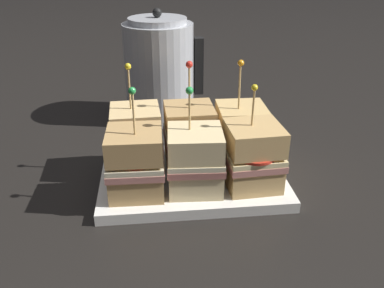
% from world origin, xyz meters
% --- Properties ---
extents(ground_plane, '(6.00, 6.00, 0.00)m').
position_xyz_m(ground_plane, '(0.00, 0.00, 0.00)').
color(ground_plane, black).
extents(serving_platter, '(0.31, 0.22, 0.02)m').
position_xyz_m(serving_platter, '(0.00, 0.00, 0.01)').
color(serving_platter, white).
rests_on(serving_platter, ground_plane).
extents(sandwich_front_left, '(0.09, 0.09, 0.17)m').
position_xyz_m(sandwich_front_left, '(-0.09, -0.05, 0.07)').
color(sandwich_front_left, tan).
rests_on(sandwich_front_left, serving_platter).
extents(sandwich_front_center, '(0.09, 0.09, 0.17)m').
position_xyz_m(sandwich_front_center, '(-0.00, -0.05, 0.07)').
color(sandwich_front_center, beige).
rests_on(sandwich_front_center, serving_platter).
extents(sandwich_front_right, '(0.09, 0.09, 0.17)m').
position_xyz_m(sandwich_front_right, '(0.09, -0.05, 0.07)').
color(sandwich_front_right, tan).
rests_on(sandwich_front_right, serving_platter).
extents(sandwich_back_left, '(0.09, 0.09, 0.18)m').
position_xyz_m(sandwich_back_left, '(-0.09, 0.04, 0.07)').
color(sandwich_back_left, '#DBB77A').
rests_on(sandwich_back_left, serving_platter).
extents(sandwich_back_center, '(0.09, 0.09, 0.18)m').
position_xyz_m(sandwich_back_center, '(0.00, 0.04, 0.07)').
color(sandwich_back_center, tan).
rests_on(sandwich_back_center, serving_platter).
extents(sandwich_back_right, '(0.09, 0.09, 0.18)m').
position_xyz_m(sandwich_back_right, '(0.09, 0.05, 0.07)').
color(sandwich_back_right, tan).
rests_on(sandwich_back_right, serving_platter).
extents(kettle_steel, '(0.18, 0.15, 0.25)m').
position_xyz_m(kettle_steel, '(-0.04, 0.30, 0.11)').
color(kettle_steel, '#B7BABF').
rests_on(kettle_steel, ground_plane).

